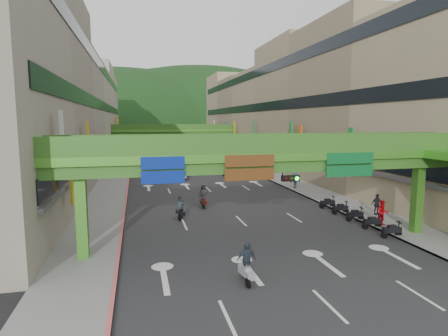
{
  "coord_description": "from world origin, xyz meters",
  "views": [
    {
      "loc": [
        -7.84,
        -15.78,
        7.93
      ],
      "look_at": [
        0.0,
        18.0,
        3.5
      ],
      "focal_mm": 30.0,
      "sensor_mm": 36.0,
      "label": 1
    }
  ],
  "objects": [
    {
      "name": "ground",
      "position": [
        0.0,
        0.0,
        0.0
      ],
      "size": [
        320.0,
        320.0,
        0.0
      ],
      "primitive_type": "plane",
      "color": "black",
      "rests_on": "ground"
    },
    {
      "name": "road_slab",
      "position": [
        0.0,
        50.0,
        0.01
      ],
      "size": [
        18.0,
        140.0,
        0.02
      ],
      "primitive_type": "cube",
      "color": "#28282B",
      "rests_on": "ground"
    },
    {
      "name": "sidewalk_left",
      "position": [
        -11.0,
        50.0,
        0.07
      ],
      "size": [
        4.0,
        140.0,
        0.15
      ],
      "primitive_type": "cube",
      "color": "gray",
      "rests_on": "ground"
    },
    {
      "name": "sidewalk_right",
      "position": [
        11.0,
        50.0,
        0.07
      ],
      "size": [
        4.0,
        140.0,
        0.15
      ],
      "primitive_type": "cube",
      "color": "gray",
      "rests_on": "ground"
    },
    {
      "name": "curb_left",
      "position": [
        -9.1,
        50.0,
        0.09
      ],
      "size": [
        0.2,
        140.0,
        0.18
      ],
      "primitive_type": "cube",
      "color": "#CC5959",
      "rests_on": "ground"
    },
    {
      "name": "curb_right",
      "position": [
        9.1,
        50.0,
        0.09
      ],
      "size": [
        0.2,
        140.0,
        0.18
      ],
      "primitive_type": "cube",
      "color": "gray",
      "rests_on": "ground"
    },
    {
      "name": "building_row_left",
      "position": [
        -18.93,
        50.0,
        9.46
      ],
      "size": [
        12.8,
        95.0,
        19.0
      ],
      "color": "#9E937F",
      "rests_on": "ground"
    },
    {
      "name": "building_row_right",
      "position": [
        18.93,
        50.0,
        9.46
      ],
      "size": [
        12.8,
        95.0,
        19.0
      ],
      "color": "gray",
      "rests_on": "ground"
    },
    {
      "name": "overpass_near",
      "position": [
        0.93,
        5.38,
        5.21
      ],
      "size": [
        28.0,
        12.27,
        7.1
      ],
      "color": "#4C9E2D",
      "rests_on": "ground"
    },
    {
      "name": "overpass_far",
      "position": [
        0.0,
        65.0,
        5.4
      ],
      "size": [
        28.0,
        2.2,
        7.1
      ],
      "color": "#4C9E2D",
      "rests_on": "ground"
    },
    {
      "name": "hill_left",
      "position": [
        -15.0,
        160.0,
        0.0
      ],
      "size": [
        168.0,
        140.0,
        112.0
      ],
      "primitive_type": "ellipsoid",
      "color": "#1C4419",
      "rests_on": "ground"
    },
    {
      "name": "hill_right",
      "position": [
        25.0,
        180.0,
        0.0
      ],
      "size": [
        208.0,
        176.0,
        128.0
      ],
      "primitive_type": "ellipsoid",
      "color": "#1C4419",
      "rests_on": "ground"
    },
    {
      "name": "bunting_string",
      "position": [
        0.0,
        30.0,
        5.96
      ],
      "size": [
        26.0,
        0.36,
        0.47
      ],
      "color": "black",
      "rests_on": "ground"
    },
    {
      "name": "scooter_rider_near",
      "position": [
        -4.61,
        13.71,
        0.89
      ],
      "size": [
        0.73,
        1.58,
        1.93
      ],
      "color": "black",
      "rests_on": "ground"
    },
    {
      "name": "scooter_rider_mid",
      "position": [
        4.13,
        36.03,
        1.08
      ],
      "size": [
        0.95,
        1.59,
        2.09
      ],
      "color": "black",
      "rests_on": "ground"
    },
    {
      "name": "scooter_rider_left",
      "position": [
        -2.83,
        1.0,
        1.02
      ],
      "size": [
        1.03,
        1.6,
        2.03
      ],
      "color": "#97979E",
      "rests_on": "ground"
    },
    {
      "name": "scooter_rider_far",
      "position": [
        -2.13,
        17.2,
        1.13
      ],
      "size": [
        0.96,
        1.6,
        2.21
      ],
      "color": "maroon",
      "rests_on": "ground"
    },
    {
      "name": "parked_scooter_row",
      "position": [
        8.8,
        10.0,
        0.52
      ],
      "size": [
        1.6,
        9.35,
        1.08
      ],
      "color": "black",
      "rests_on": "ground"
    },
    {
      "name": "car_silver",
      "position": [
        -2.07,
        35.0,
        0.72
      ],
      "size": [
        2.0,
        4.51,
        1.44
      ],
      "primitive_type": "imported",
      "rotation": [
        0.0,
        0.0,
        -0.11
      ],
      "color": "#A9A9B2",
      "rests_on": "ground"
    },
    {
      "name": "car_yellow",
      "position": [
        -0.55,
        47.56,
        0.75
      ],
      "size": [
        2.18,
        4.53,
        1.49
      ],
      "primitive_type": "imported",
      "rotation": [
        0.0,
        0.0,
        -0.1
      ],
      "color": "#ECF51F",
      "rests_on": "ground"
    },
    {
      "name": "pedestrian_red",
      "position": [
        9.8,
        8.0,
        0.94
      ],
      "size": [
        1.0,
        0.83,
        1.88
      ],
      "primitive_type": "imported",
      "rotation": [
        0.0,
        0.0,
        -0.14
      ],
      "color": "red",
      "rests_on": "ground"
    },
    {
      "name": "pedestrian_dark",
      "position": [
        11.35,
        10.91,
        0.87
      ],
      "size": [
        1.05,
        0.5,
        1.74
      ],
      "primitive_type": "imported",
      "rotation": [
        0.0,
        0.0,
        0.07
      ],
      "color": "#24222A",
      "rests_on": "ground"
    },
    {
      "name": "pedestrian_blue",
      "position": [
        9.8,
        23.93,
        0.91
      ],
      "size": [
        0.86,
        0.56,
        1.82
      ],
      "primitive_type": "imported",
      "rotation": [
        0.0,
        0.0,
        3.16
      ],
      "color": "#303851",
      "rests_on": "ground"
    }
  ]
}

